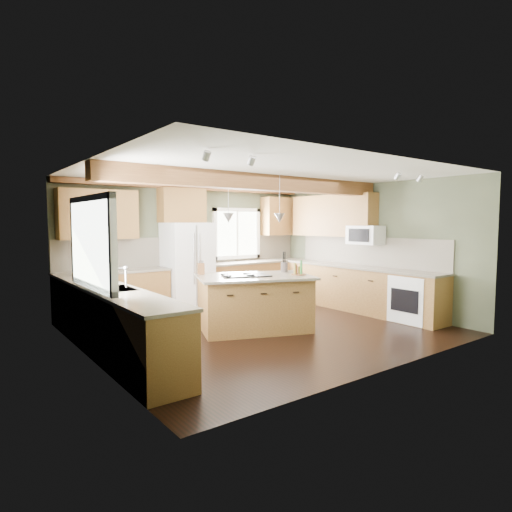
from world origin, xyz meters
TOP-DOWN VIEW (x-y plane):
  - floor at (0.00, 0.00)m, footprint 5.60×5.60m
  - ceiling at (0.00, 0.00)m, footprint 5.60×5.60m
  - wall_back at (0.00, 2.50)m, footprint 5.60×0.00m
  - wall_left at (-2.80, 0.00)m, footprint 0.00×5.00m
  - wall_right at (2.80, 0.00)m, footprint 0.00×5.00m
  - ceiling_beam at (0.00, 0.06)m, footprint 5.55×0.26m
  - soffit_trim at (0.00, 2.40)m, footprint 5.55×0.20m
  - backsplash_back at (0.00, 2.48)m, footprint 5.58×0.03m
  - backsplash_right at (2.78, 0.05)m, footprint 0.03×3.70m
  - base_cab_back_left at (-1.79, 2.20)m, footprint 2.02×0.60m
  - counter_back_left at (-1.79, 2.20)m, footprint 2.06×0.64m
  - base_cab_back_right at (1.49, 2.20)m, footprint 2.62×0.60m
  - counter_back_right at (1.49, 2.20)m, footprint 2.66×0.64m
  - base_cab_left at (-2.50, 0.05)m, footprint 0.60×3.70m
  - counter_left at (-2.50, 0.05)m, footprint 0.64×3.74m
  - base_cab_right at (2.50, 0.05)m, footprint 0.60×3.70m
  - counter_right at (2.50, 0.05)m, footprint 0.64×3.74m
  - upper_cab_back_left at (-1.99, 2.33)m, footprint 1.40×0.35m
  - upper_cab_over_fridge at (-0.30, 2.33)m, footprint 0.96×0.35m
  - upper_cab_right at (2.62, 0.90)m, footprint 0.35×2.20m
  - upper_cab_back_corner at (2.30, 2.33)m, footprint 0.90×0.35m
  - window_left at (-2.78, 0.05)m, footprint 0.04×1.60m
  - window_back at (1.15, 2.48)m, footprint 1.10×0.04m
  - sink at (-2.50, 0.05)m, footprint 0.50×0.65m
  - faucet at (-2.32, 0.05)m, footprint 0.02×0.02m
  - dishwasher at (-2.49, -1.25)m, footprint 0.60×0.60m
  - oven at (2.49, -1.25)m, footprint 0.60×0.72m
  - microwave at (2.58, -0.05)m, footprint 0.40×0.70m
  - pendant_left at (-0.54, 0.22)m, footprint 0.18×0.18m
  - pendant_right at (0.28, -0.09)m, footprint 0.18×0.18m
  - refrigerator at (-0.30, 2.12)m, footprint 0.90×0.74m
  - island at (-0.13, 0.06)m, footprint 2.02×1.63m
  - island_top at (-0.13, 0.06)m, footprint 2.17×1.78m
  - cooktop at (-0.26, 0.12)m, footprint 0.89×0.75m
  - knife_block at (-0.76, 0.74)m, footprint 0.14×0.12m
  - utensil_crock at (0.61, 0.16)m, footprint 0.15×0.15m
  - bottle_tray at (0.52, -0.32)m, footprint 0.33×0.33m

SIDE VIEW (x-z plane):
  - floor at x=0.00m, z-range 0.00..0.00m
  - dishwasher at x=-2.49m, z-range 0.01..0.85m
  - oven at x=2.49m, z-range 0.01..0.85m
  - base_cab_back_left at x=-1.79m, z-range 0.00..0.88m
  - base_cab_back_right at x=1.49m, z-range 0.00..0.88m
  - base_cab_left at x=-2.50m, z-range 0.00..0.88m
  - base_cab_right at x=2.50m, z-range 0.00..0.88m
  - island at x=-0.13m, z-range 0.00..0.88m
  - counter_back_left at x=-1.79m, z-range 0.88..0.92m
  - counter_back_right at x=1.49m, z-range 0.88..0.92m
  - counter_left at x=-2.50m, z-range 0.88..0.92m
  - counter_right at x=2.50m, z-range 0.88..0.92m
  - refrigerator at x=-0.30m, z-range 0.00..1.80m
  - island_top at x=-0.13m, z-range 0.88..0.92m
  - sink at x=-2.50m, z-range 0.89..0.92m
  - cooktop at x=-0.26m, z-range 0.92..0.94m
  - utensil_crock at x=0.61m, z-range 0.92..1.09m
  - knife_block at x=-0.76m, z-range 0.92..1.11m
  - bottle_tray at x=0.52m, z-range 0.92..1.15m
  - faucet at x=-2.32m, z-range 0.91..1.19m
  - backsplash_back at x=0.00m, z-range 0.92..1.50m
  - backsplash_right at x=2.78m, z-range 0.92..1.50m
  - wall_back at x=0.00m, z-range -1.50..4.10m
  - wall_left at x=-2.80m, z-range -1.20..3.80m
  - wall_right at x=2.80m, z-range -1.20..3.80m
  - window_back at x=1.15m, z-range 1.05..2.05m
  - window_left at x=-2.78m, z-range 1.02..2.08m
  - microwave at x=2.58m, z-range 1.36..1.74m
  - pendant_left at x=-0.54m, z-range 1.80..1.96m
  - pendant_right at x=0.28m, z-range 1.80..1.96m
  - upper_cab_back_left at x=-1.99m, z-range 1.50..2.40m
  - upper_cab_right at x=2.62m, z-range 1.50..2.40m
  - upper_cab_back_corner at x=2.30m, z-range 1.50..2.40m
  - upper_cab_over_fridge at x=-0.30m, z-range 1.80..2.50m
  - ceiling_beam at x=0.00m, z-range 2.34..2.60m
  - soffit_trim at x=0.00m, z-range 2.49..2.59m
  - ceiling at x=0.00m, z-range 2.60..2.60m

